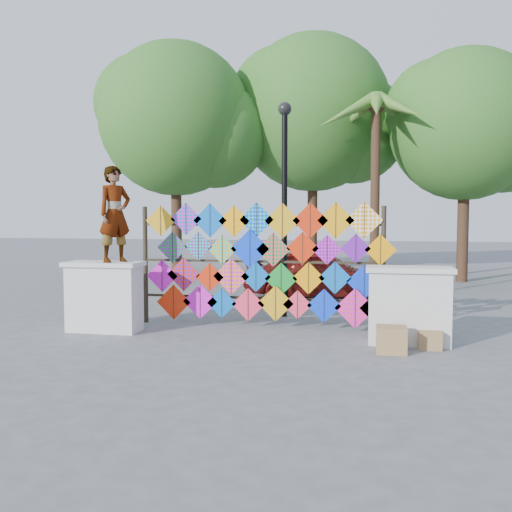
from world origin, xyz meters
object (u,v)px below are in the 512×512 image
object	(u,v)px
kite_rack	(264,264)
sedan	(319,274)
vendor_woman	(115,214)
lamppost	(284,188)

from	to	relation	value
kite_rack	sedan	bearing A→B (deg)	80.21
vendor_woman	sedan	xyz separation A→B (m)	(3.26, 4.96, -1.50)
vendor_woman	lamppost	distance (m)	3.57
kite_rack	sedan	xyz separation A→B (m)	(0.70, 4.04, -0.58)
kite_rack	vendor_woman	bearing A→B (deg)	-160.18
kite_rack	vendor_woman	xyz separation A→B (m)	(-2.56, -0.92, 0.93)
sedan	lamppost	world-z (taller)	lamppost
sedan	lamppost	bearing A→B (deg)	167.92
kite_rack	vendor_woman	world-z (taller)	vendor_woman
vendor_woman	lamppost	size ratio (longest dim) A/B	0.39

